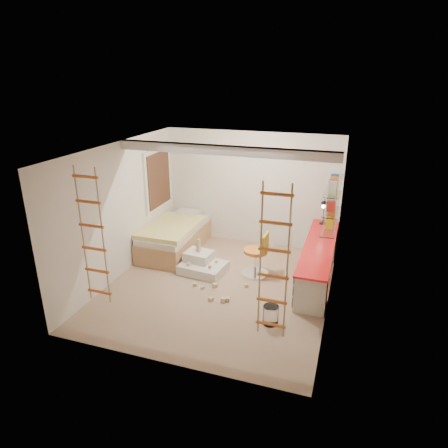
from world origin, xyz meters
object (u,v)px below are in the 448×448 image
(desk, at_px, (318,260))
(swivel_chair, at_px, (257,260))
(bed, at_px, (175,237))
(play_platform, at_px, (202,264))

(desk, height_order, swivel_chair, swivel_chair)
(bed, height_order, play_platform, bed)
(desk, xyz_separation_m, play_platform, (-2.24, -0.40, -0.25))
(desk, height_order, bed, desk)
(swivel_chair, bearing_deg, desk, 10.31)
(swivel_chair, distance_m, play_platform, 1.12)
(bed, relative_size, play_platform, 2.13)
(bed, height_order, swivel_chair, swivel_chair)
(play_platform, bearing_deg, swivel_chair, 9.76)
(bed, bearing_deg, desk, -6.49)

